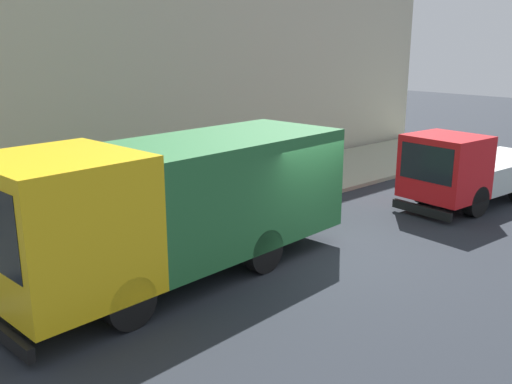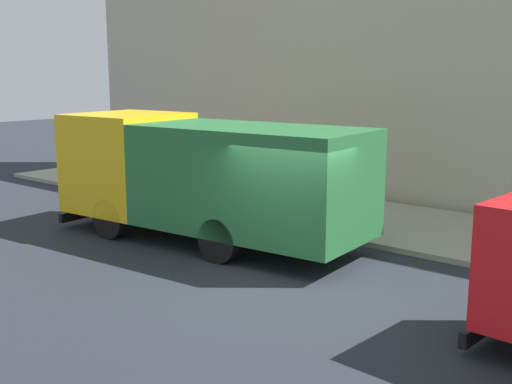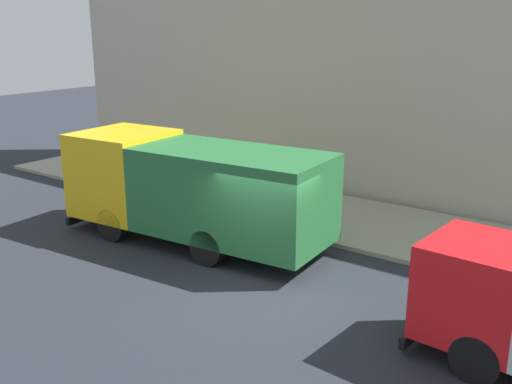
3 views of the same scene
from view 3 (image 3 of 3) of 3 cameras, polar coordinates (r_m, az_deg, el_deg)
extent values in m
plane|color=#24282F|center=(13.98, 0.34, -8.77)|extent=(80.00, 80.00, 0.00)
cube|color=#9D9E87|center=(18.11, 9.97, -2.89)|extent=(4.34, 30.00, 0.13)
cube|color=#B7B29A|center=(19.61, 14.26, 13.01)|extent=(0.50, 30.00, 9.98)
cube|color=yellow|center=(17.61, -12.67, 1.89)|extent=(2.72, 2.62, 2.41)
cube|color=black|center=(18.38, -15.41, 3.22)|extent=(2.13, 0.22, 1.35)
cube|color=#266935|center=(15.28, -2.37, -0.14)|extent=(2.93, 5.34, 2.28)
cube|color=black|center=(18.88, -15.20, -1.81)|extent=(2.44, 0.31, 0.24)
cylinder|color=black|center=(16.86, -13.88, -3.11)|extent=(0.37, 0.96, 0.94)
cylinder|color=black|center=(18.40, -8.94, -1.20)|extent=(0.37, 0.96, 0.94)
cylinder|color=black|center=(14.78, -4.76, -5.42)|extent=(0.37, 0.96, 0.94)
cylinder|color=black|center=(16.52, -0.15, -3.02)|extent=(0.37, 0.96, 0.94)
cube|color=red|center=(11.32, 20.92, -8.82)|extent=(2.06, 1.92, 1.76)
cube|color=black|center=(11.50, 16.91, -6.87)|extent=(1.63, 0.17, 0.98)
cube|color=black|center=(12.07, 16.05, -12.42)|extent=(1.87, 0.25, 0.24)
cylinder|color=black|center=(10.92, 20.76, -14.94)|extent=(0.36, 0.90, 0.88)
cylinder|color=black|center=(12.31, 23.41, -11.56)|extent=(0.36, 0.90, 0.88)
cylinder|color=brown|center=(18.93, -4.50, -0.32)|extent=(0.33, 0.33, 0.84)
cylinder|color=#285495|center=(18.74, -4.55, 1.81)|extent=(0.45, 0.45, 0.62)
sphere|color=brown|center=(18.64, -4.58, 3.07)|extent=(0.23, 0.23, 0.23)
camera|label=1|loc=(16.81, -46.33, 7.11)|focal=39.56mm
camera|label=2|loc=(2.26, 11.61, -43.98)|focal=44.36mm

